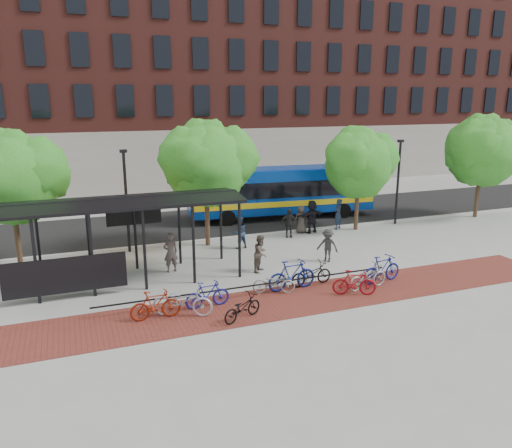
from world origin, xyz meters
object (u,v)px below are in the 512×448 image
object	(u,v)px
lamp_post_right	(398,180)
bike_8	(311,274)
pedestrian_5	(312,217)
pedestrian_7	(338,214)
bike_1	(155,305)
bike_4	(242,308)
pedestrian_1	(171,252)
pedestrian_6	(301,219)
bike_10	(368,277)
pedestrian_8	(261,253)
bike_3	(207,294)
pedestrian_2	(239,232)
bus_shelter	(109,212)
tree_c	(360,161)
tree_b	(207,160)
lamp_post_left	(126,198)
bike_6	(274,283)
tree_d	(483,148)
bike_9	(354,283)
pedestrian_4	(289,223)
tree_a	(12,174)
bus	(281,189)
bike_2	(183,301)
pedestrian_9	(328,245)
bike_11	(382,269)
bike_7	(292,275)

from	to	relation	value
lamp_post_right	bike_8	bearing A→B (deg)	-142.19
pedestrian_5	pedestrian_7	world-z (taller)	pedestrian_5
bike_1	lamp_post_right	bearing A→B (deg)	-62.80
bike_4	bike_1	bearing A→B (deg)	43.85
bike_4	bike_8	size ratio (longest dim) A/B	0.90
pedestrian_1	pedestrian_6	distance (m)	9.16
bike_10	pedestrian_1	world-z (taller)	pedestrian_1
bike_4	pedestrian_8	world-z (taller)	pedestrian_8
bike_3	pedestrian_2	world-z (taller)	pedestrian_2
bus_shelter	tree_c	size ratio (longest dim) A/B	1.79
tree_b	bike_10	distance (m)	10.18
lamp_post_left	bike_6	size ratio (longest dim) A/B	3.04
tree_d	pedestrian_7	size ratio (longest dim) A/B	3.65
bike_8	bike_9	size ratio (longest dim) A/B	1.10
bus_shelter	pedestrian_4	distance (m)	10.66
pedestrian_5	tree_a	bearing A→B (deg)	-10.91
bus	bike_3	bearing A→B (deg)	-118.70
tree_a	pedestrian_6	size ratio (longest dim) A/B	3.86
bike_2	bus	bearing A→B (deg)	-11.74
lamp_post_left	bus	bearing A→B (deg)	22.17
pedestrian_4	pedestrian_5	distance (m)	1.66
lamp_post_right	bike_2	size ratio (longest dim) A/B	2.37
bike_2	pedestrian_8	world-z (taller)	pedestrian_8
pedestrian_9	bus	bearing A→B (deg)	126.11
pedestrian_7	bike_11	bearing A→B (deg)	40.26
tree_c	bike_6	distance (m)	11.81
tree_d	lamp_post_left	bearing A→B (deg)	179.35
bike_6	pedestrian_8	xyz separation A→B (m)	(0.47, 2.60, 0.39)
pedestrian_7	pedestrian_8	xyz separation A→B (m)	(-6.95, -5.29, -0.06)
bike_9	pedestrian_9	world-z (taller)	pedestrian_9
bus	bike_6	world-z (taller)	bus
tree_a	tree_d	size ratio (longest dim) A/B	0.94
bike_9	pedestrian_7	world-z (taller)	pedestrian_7
tree_a	tree_b	size ratio (longest dim) A/B	0.96
bike_3	bike_8	xyz separation A→B (m)	(4.60, 0.66, -0.02)
bike_1	bike_2	world-z (taller)	bike_2
bike_8	bike_2	bearing A→B (deg)	95.67
bike_6	pedestrian_1	xyz separation A→B (m)	(-3.30, 3.96, 0.45)
pedestrian_2	tree_d	bearing A→B (deg)	173.02
bike_1	bike_4	xyz separation A→B (m)	(2.82, -1.10, -0.09)
bike_2	pedestrian_1	bearing A→B (deg)	18.18
bike_2	bus_shelter	bearing A→B (deg)	48.62
pedestrian_9	tree_b	bearing A→B (deg)	179.56
bus_shelter	pedestrian_4	world-z (taller)	bus_shelter
tree_d	pedestrian_2	world-z (taller)	tree_d
bike_4	bike_6	distance (m)	2.69
bike_7	pedestrian_7	distance (m)	10.21
pedestrian_7	pedestrian_6	bearing A→B (deg)	-31.01
bike_4	bike_7	xyz separation A→B (m)	(2.79, 1.92, 0.19)
bus_shelter	tree_a	size ratio (longest dim) A/B	1.72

